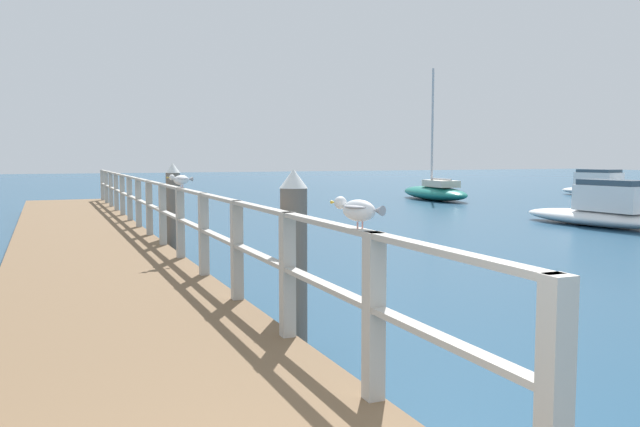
% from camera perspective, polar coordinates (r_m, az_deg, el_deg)
% --- Properties ---
extents(pier_deck, '(2.70, 24.78, 0.39)m').
position_cam_1_polar(pier_deck, '(13.81, -19.93, -2.81)').
color(pier_deck, brown).
rests_on(pier_deck, ground_plane).
extents(pier_railing, '(0.12, 23.30, 1.13)m').
position_cam_1_polar(pier_railing, '(13.85, -14.79, 1.03)').
color(pier_railing, '#B2ADA3').
rests_on(pier_railing, pier_deck).
extents(dock_piling_near, '(0.29, 0.29, 1.88)m').
position_cam_1_polar(dock_piling_near, '(6.75, -2.32, -3.98)').
color(dock_piling_near, '#6B6056').
rests_on(dock_piling_near, ground_plane).
extents(dock_piling_far, '(0.29, 0.29, 1.88)m').
position_cam_1_polar(dock_piling_far, '(13.29, -12.75, 0.35)').
color(dock_piling_far, '#6B6056').
rests_on(dock_piling_far, ground_plane).
extents(seagull_foreground, '(0.25, 0.46, 0.21)m').
position_cam_1_polar(seagull_foreground, '(4.45, 3.36, 0.39)').
color(seagull_foreground, white).
rests_on(seagull_foreground, pier_railing).
extents(seagull_background, '(0.45, 0.25, 0.21)m').
position_cam_1_polar(seagull_background, '(10.40, -12.13, 2.94)').
color(seagull_background, white).
rests_on(seagull_background, pier_railing).
extents(boat_0, '(2.62, 5.46, 1.35)m').
position_cam_1_polar(boat_0, '(35.87, 23.70, 2.12)').
color(boat_0, white).
rests_on(boat_0, ground_plane).
extents(boat_4, '(2.25, 5.52, 6.03)m').
position_cam_1_polar(boat_4, '(30.37, 10.04, 1.90)').
color(boat_4, '#197266').
rests_on(boat_4, ground_plane).
extents(boat_5, '(1.94, 5.14, 1.35)m').
position_cam_1_polar(boat_5, '(20.28, 23.51, 0.21)').
color(boat_5, white).
rests_on(boat_5, ground_plane).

